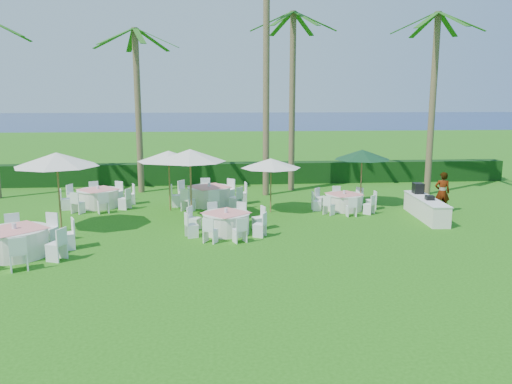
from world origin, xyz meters
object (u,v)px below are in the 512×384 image
staff_person (442,192)px  umbrella_d (271,163)px  umbrella_c (169,156)px  umbrella_green (362,155)px  banquet_table_d (99,198)px  umbrella_a (57,160)px  banquet_table_b (226,222)px  umbrella_b (190,155)px  banquet_table_e (209,195)px  banquet_table_a (15,242)px  buffet_table (426,207)px  banquet_table_f (344,201)px

staff_person → umbrella_d: bearing=5.5°
umbrella_c → umbrella_green: bearing=1.8°
banquet_table_d → umbrella_a: bearing=-96.2°
umbrella_green → banquet_table_b: bearing=-145.7°
umbrella_a → umbrella_b: (4.70, 1.48, -0.06)m
banquet_table_b → umbrella_a: (-6.04, 0.85, 2.24)m
umbrella_a → umbrella_b: size_ratio=1.05×
banquet_table_e → umbrella_b: (-0.71, -2.61, 2.13)m
umbrella_b → umbrella_green: bearing=14.3°
banquet_table_d → umbrella_green: 12.00m
banquet_table_e → banquet_table_a: bearing=-130.0°
umbrella_b → banquet_table_e: bearing=74.7°
umbrella_b → umbrella_green: (7.57, 1.93, -0.25)m
umbrella_d → buffet_table: 6.59m
umbrella_green → staff_person: umbrella_green is taller
umbrella_c → umbrella_green: (8.56, 0.27, -0.05)m
banquet_table_a → banquet_table_f: banquet_table_a is taller
banquet_table_b → staff_person: 9.62m
banquet_table_d → banquet_table_e: bearing=-0.6°
banquet_table_b → staff_person: size_ratio=1.69×
umbrella_a → staff_person: bearing=6.4°
banquet_table_d → umbrella_a: (-0.45, -4.14, 2.22)m
buffet_table → banquet_table_e: bearing=159.6°
banquet_table_f → buffet_table: size_ratio=0.78×
banquet_table_a → umbrella_a: umbrella_a is taller
banquet_table_e → umbrella_d: size_ratio=1.35×
umbrella_a → umbrella_b: umbrella_a is taller
banquet_table_d → umbrella_green: (11.82, -0.73, 1.91)m
umbrella_d → buffet_table: bearing=-14.6°
banquet_table_d → umbrella_a: 4.72m
banquet_table_b → banquet_table_e: 4.98m
umbrella_b → banquet_table_b: bearing=-60.2°
staff_person → banquet_table_e: bearing=-2.4°
banquet_table_f → umbrella_c: umbrella_c is taller
umbrella_c → umbrella_d: umbrella_c is taller
banquet_table_e → umbrella_a: size_ratio=1.15×
banquet_table_a → umbrella_a: (0.51, 2.96, 2.19)m
umbrella_green → umbrella_d: bearing=-166.8°
umbrella_a → umbrella_green: umbrella_a is taller
umbrella_a → umbrella_green: bearing=15.5°
umbrella_b → staff_person: (10.60, 0.22, -1.71)m
banquet_table_a → umbrella_d: bearing=32.2°
staff_person → umbrella_a: bearing=17.5°
banquet_table_b → umbrella_green: 7.80m
umbrella_c → umbrella_a: bearing=-139.8°
umbrella_c → staff_person: bearing=-7.1°
banquet_table_a → banquet_table_d: bearing=82.4°
umbrella_b → umbrella_green: umbrella_b is taller
buffet_table → banquet_table_a: bearing=-165.6°
banquet_table_d → buffet_table: bearing=-13.6°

